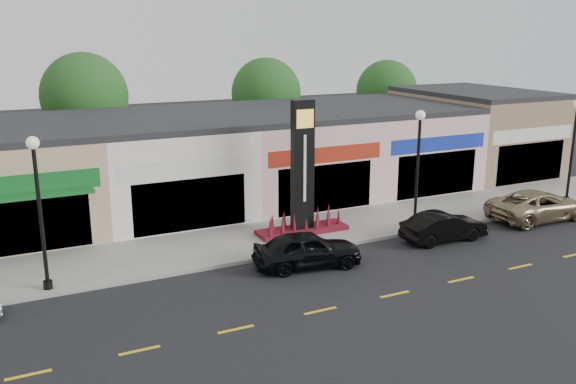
% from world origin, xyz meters
% --- Properties ---
extents(ground, '(120.00, 120.00, 0.00)m').
position_xyz_m(ground, '(0.00, 0.00, 0.00)').
color(ground, black).
rests_on(ground, ground).
extents(sidewalk, '(52.00, 4.30, 0.15)m').
position_xyz_m(sidewalk, '(0.00, 4.35, 0.07)').
color(sidewalk, gray).
rests_on(sidewalk, ground).
extents(curb, '(52.00, 0.20, 0.15)m').
position_xyz_m(curb, '(0.00, 2.10, 0.07)').
color(curb, gray).
rests_on(curb, ground).
extents(shop_beige, '(7.00, 10.85, 4.80)m').
position_xyz_m(shop_beige, '(-8.50, 11.46, 2.40)').
color(shop_beige, tan).
rests_on(shop_beige, ground).
extents(shop_cream, '(7.00, 10.01, 4.80)m').
position_xyz_m(shop_cream, '(-1.50, 11.47, 2.40)').
color(shop_cream, white).
rests_on(shop_cream, ground).
extents(shop_pink_w, '(7.00, 10.01, 4.80)m').
position_xyz_m(shop_pink_w, '(5.50, 11.47, 2.40)').
color(shop_pink_w, beige).
rests_on(shop_pink_w, ground).
extents(shop_pink_e, '(7.00, 10.01, 4.80)m').
position_xyz_m(shop_pink_e, '(12.50, 11.47, 2.40)').
color(shop_pink_e, beige).
rests_on(shop_pink_e, ground).
extents(shop_tan, '(7.00, 10.01, 5.30)m').
position_xyz_m(shop_tan, '(19.50, 11.48, 2.65)').
color(shop_tan, '#8D7252').
rests_on(shop_tan, ground).
extents(tree_rear_west, '(5.20, 5.20, 7.83)m').
position_xyz_m(tree_rear_west, '(-4.00, 19.50, 5.22)').
color(tree_rear_west, '#382619').
rests_on(tree_rear_west, ground).
extents(tree_rear_mid, '(4.80, 4.80, 7.29)m').
position_xyz_m(tree_rear_mid, '(8.00, 19.50, 4.88)').
color(tree_rear_mid, '#382619').
rests_on(tree_rear_mid, ground).
extents(tree_rear_east, '(4.60, 4.60, 6.94)m').
position_xyz_m(tree_rear_east, '(18.00, 19.50, 4.63)').
color(tree_rear_east, '#382619').
rests_on(tree_rear_east, ground).
extents(lamp_west_near, '(0.44, 0.44, 5.47)m').
position_xyz_m(lamp_west_near, '(-8.00, 2.50, 3.48)').
color(lamp_west_near, black).
rests_on(lamp_west_near, sidewalk).
extents(lamp_east_near, '(0.44, 0.44, 5.47)m').
position_xyz_m(lamp_east_near, '(8.00, 2.50, 3.48)').
color(lamp_east_near, black).
rests_on(lamp_east_near, sidewalk).
extents(lamp_east_far, '(0.44, 0.44, 5.47)m').
position_xyz_m(lamp_east_far, '(18.00, 2.50, 3.48)').
color(lamp_east_far, black).
rests_on(lamp_east_far, sidewalk).
extents(pylon_sign, '(4.20, 1.30, 6.00)m').
position_xyz_m(pylon_sign, '(3.00, 4.20, 2.27)').
color(pylon_sign, maroon).
rests_on(pylon_sign, sidewalk).
extents(car_black_sedan, '(2.38, 4.47, 1.45)m').
position_xyz_m(car_black_sedan, '(1.41, 0.66, 0.72)').
color(car_black_sedan, black).
rests_on(car_black_sedan, ground).
extents(car_black_conv, '(1.47, 3.95, 1.29)m').
position_xyz_m(car_black_conv, '(8.30, 0.80, 0.65)').
color(car_black_conv, black).
rests_on(car_black_conv, ground).
extents(car_gold_suv, '(2.46, 5.26, 1.46)m').
position_xyz_m(car_gold_suv, '(14.54, 1.29, 0.73)').
color(car_gold_suv, '#978860').
rests_on(car_gold_suv, ground).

